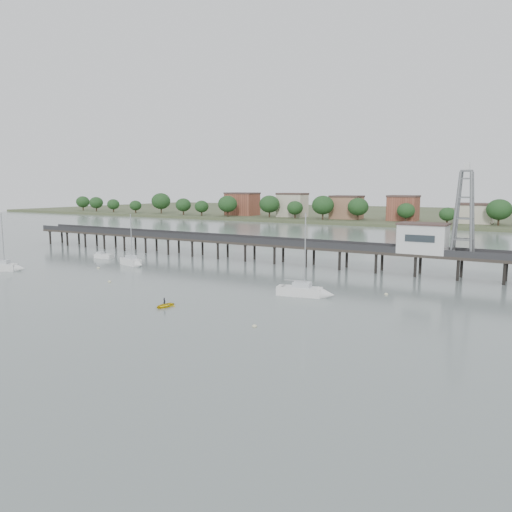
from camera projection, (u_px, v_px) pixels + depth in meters
The scene contains 12 objects.
ground_plane at pixel (25, 345), 49.45m from camera, with size 500.00×500.00×0.00m, color slate.
pier at pixel (294, 246), 100.01m from camera, with size 150.00×5.00×5.50m.
pier_building at pixel (423, 238), 86.97m from camera, with size 8.40×5.40×5.30m.
lattice_tower at pixel (464, 214), 83.07m from camera, with size 3.20×3.20×15.50m.
sailboat_c at pixel (310, 292), 71.15m from camera, with size 7.83×3.61×12.55m.
sailboat_b at pixel (134, 262), 98.78m from camera, with size 6.64×3.42×10.73m.
sailboat_a at pixel (8, 267), 92.90m from camera, with size 6.89×4.83×11.28m.
white_tender at pixel (103, 256), 109.03m from camera, with size 4.23×2.36×1.55m.
yellow_dinghy at pixel (165, 307), 65.07m from camera, with size 2.07×0.60×2.90m, color yellow.
dinghy_occupant at pixel (165, 307), 65.07m from camera, with size 0.36×1.00×0.24m, color black.
mooring_buoys at pixel (247, 297), 70.46m from camera, with size 76.86×24.67×0.39m.
far_shore at pixel (452, 215), 253.13m from camera, with size 500.00×170.00×10.40m.
Camera 1 is at (44.12, -29.33, 15.63)m, focal length 35.00 mm.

